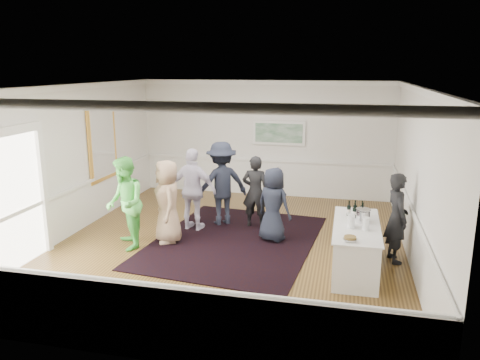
% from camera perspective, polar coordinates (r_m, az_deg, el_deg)
% --- Properties ---
extents(floor, '(8.00, 8.00, 0.00)m').
position_cam_1_polar(floor, '(9.68, -1.26, -7.87)').
color(floor, brown).
rests_on(floor, ground).
extents(ceiling, '(7.00, 8.00, 0.02)m').
position_cam_1_polar(ceiling, '(9.01, -1.37, 11.43)').
color(ceiling, white).
rests_on(ceiling, wall_back).
extents(wall_left, '(0.02, 8.00, 3.20)m').
position_cam_1_polar(wall_left, '(10.62, -19.96, 2.25)').
color(wall_left, white).
rests_on(wall_left, floor).
extents(wall_right, '(0.02, 8.00, 3.20)m').
position_cam_1_polar(wall_right, '(9.03, 20.75, 0.28)').
color(wall_right, white).
rests_on(wall_right, floor).
extents(wall_back, '(7.00, 0.02, 3.20)m').
position_cam_1_polar(wall_back, '(13.06, 3.03, 5.05)').
color(wall_back, white).
rests_on(wall_back, floor).
extents(wall_front, '(7.00, 0.02, 3.20)m').
position_cam_1_polar(wall_front, '(5.57, -11.58, -7.11)').
color(wall_front, white).
rests_on(wall_front, floor).
extents(wainscoting, '(7.00, 8.00, 1.00)m').
position_cam_1_polar(wainscoting, '(9.51, -1.28, -5.06)').
color(wainscoting, white).
rests_on(wainscoting, floor).
extents(mirror, '(0.05, 1.25, 1.85)m').
position_cam_1_polar(mirror, '(11.65, -16.41, 4.47)').
color(mirror, gold).
rests_on(mirror, wall_left).
extents(doorway, '(0.10, 1.78, 2.56)m').
position_cam_1_polar(doorway, '(9.13, -25.97, -1.26)').
color(doorway, white).
rests_on(doorway, wall_left).
extents(landscape_painting, '(1.44, 0.06, 0.66)m').
position_cam_1_polar(landscape_painting, '(12.92, 4.75, 5.74)').
color(landscape_painting, white).
rests_on(landscape_painting, wall_back).
extents(area_rug, '(3.58, 4.48, 0.02)m').
position_cam_1_polar(area_rug, '(9.85, -0.65, -7.40)').
color(area_rug, black).
rests_on(area_rug, floor).
extents(serving_table, '(0.80, 2.09, 0.85)m').
position_cam_1_polar(serving_table, '(8.64, 13.89, -7.94)').
color(serving_table, white).
rests_on(serving_table, floor).
extents(bartender, '(0.56, 0.70, 1.69)m').
position_cam_1_polar(bartender, '(9.09, 18.56, -4.40)').
color(bartender, black).
rests_on(bartender, floor).
extents(guest_tan, '(0.91, 1.01, 1.73)m').
position_cam_1_polar(guest_tan, '(9.68, -8.83, -2.62)').
color(guest_tan, tan).
rests_on(guest_tan, floor).
extents(guest_green, '(1.08, 1.14, 1.85)m').
position_cam_1_polar(guest_green, '(9.50, -13.84, -2.79)').
color(guest_green, '#5BD655').
rests_on(guest_green, floor).
extents(guest_lilac, '(1.13, 0.59, 1.83)m').
position_cam_1_polar(guest_lilac, '(10.32, -5.71, -1.20)').
color(guest_lilac, silver).
rests_on(guest_lilac, floor).
extents(guest_dark_a, '(1.42, 1.30, 1.92)m').
position_cam_1_polar(guest_dark_a, '(10.65, -2.27, -0.43)').
color(guest_dark_a, black).
rests_on(guest_dark_a, floor).
extents(guest_dark_b, '(0.60, 0.40, 1.64)m').
position_cam_1_polar(guest_dark_b, '(10.48, 1.87, -1.44)').
color(guest_dark_b, black).
rests_on(guest_dark_b, floor).
extents(guest_navy, '(0.90, 0.77, 1.56)m').
position_cam_1_polar(guest_navy, '(9.68, 4.10, -3.01)').
color(guest_navy, black).
rests_on(guest_navy, floor).
extents(wine_bottles, '(0.32, 0.23, 0.31)m').
position_cam_1_polar(wine_bottles, '(8.90, 14.04, -3.39)').
color(wine_bottles, black).
rests_on(wine_bottles, serving_table).
extents(juice_pitchers, '(0.36, 0.28, 0.24)m').
position_cam_1_polar(juice_pitchers, '(8.29, 13.98, -4.91)').
color(juice_pitchers, '#75B741').
rests_on(juice_pitchers, serving_table).
extents(ice_bucket, '(0.26, 0.26, 0.24)m').
position_cam_1_polar(ice_bucket, '(8.63, 14.76, -4.25)').
color(ice_bucket, silver).
rests_on(ice_bucket, serving_table).
extents(nut_bowl, '(0.24, 0.24, 0.08)m').
position_cam_1_polar(nut_bowl, '(7.70, 13.27, -6.99)').
color(nut_bowl, white).
rests_on(nut_bowl, serving_table).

